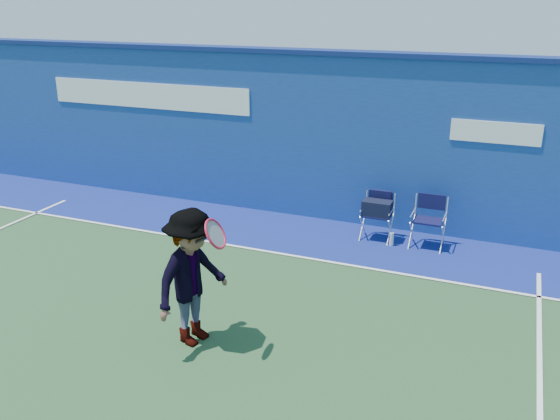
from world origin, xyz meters
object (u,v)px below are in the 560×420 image
at_px(directors_chair_left, 377,220).
at_px(tennis_player, 192,277).
at_px(water_bottle, 392,239).
at_px(directors_chair_right, 427,232).

height_order(directors_chair_left, tennis_player, tennis_player).
bearing_deg(water_bottle, tennis_player, -112.72).
distance_m(directors_chair_left, tennis_player, 4.22).
bearing_deg(directors_chair_right, directors_chair_left, 179.46).
xyz_separation_m(directors_chair_left, tennis_player, (-1.28, -3.99, 0.50)).
distance_m(directors_chair_left, water_bottle, 0.43).
distance_m(directors_chair_right, tennis_player, 4.56).
bearing_deg(directors_chair_left, water_bottle, -31.77).
relative_size(directors_chair_right, tennis_player, 0.51).
distance_m(directors_chair_right, water_bottle, 0.60).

